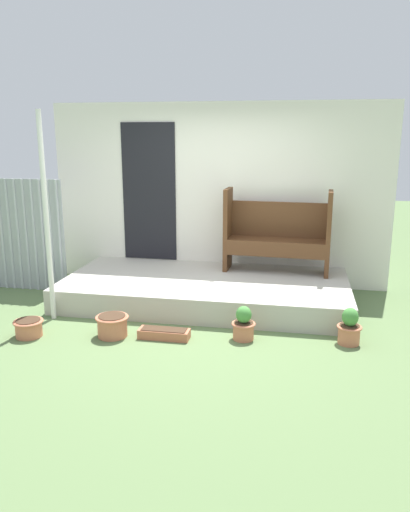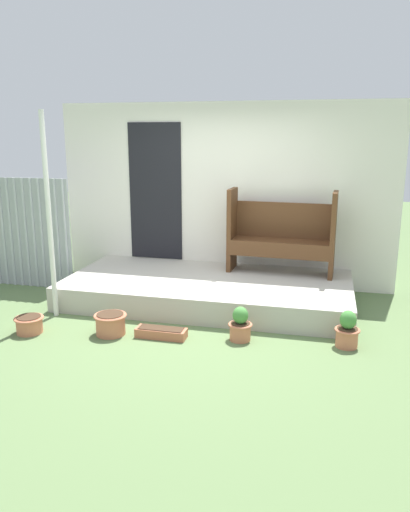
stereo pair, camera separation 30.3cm
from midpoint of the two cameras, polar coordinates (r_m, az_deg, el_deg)
ground_plane at (r=5.84m, az=-3.11°, el=-7.97°), size 24.00×24.00×0.00m
porch_slab at (r=6.60m, az=-1.24°, el=-3.90°), size 3.68×1.78×0.31m
house_wall at (r=7.25m, az=-0.10°, el=6.97°), size 4.88×0.08×2.60m
support_post at (r=6.07m, az=-19.05°, el=4.05°), size 0.06×0.06×2.43m
bench at (r=6.83m, az=7.00°, el=2.79°), size 1.44×0.47×1.13m
flower_pot_left at (r=5.89m, az=-20.92°, el=-7.62°), size 0.33×0.33×0.19m
flower_pot_middle at (r=5.62m, az=-12.09°, el=-7.73°), size 0.36×0.36×0.24m
flower_pot_right at (r=5.42m, az=2.81°, el=-7.89°), size 0.26×0.26×0.38m
flower_pot_far_right at (r=5.47m, az=14.65°, el=-8.01°), size 0.26×0.26×0.40m
planter_box_rect at (r=5.51m, az=-6.29°, el=-8.82°), size 0.56×0.18×0.11m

